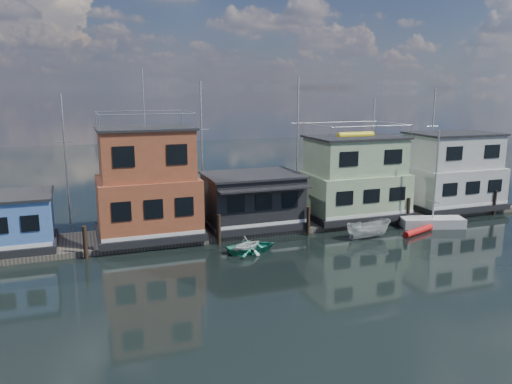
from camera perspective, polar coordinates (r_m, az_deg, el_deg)
name	(u,v)px	position (r m, az deg, el deg)	size (l,w,h in m)	color
ground	(330,284)	(29.21, 8.46, -10.32)	(160.00, 160.00, 0.00)	black
dock	(258,226)	(39.53, 0.26, -3.96)	(48.00, 5.00, 0.40)	#595147
houseboat_blue	(4,222)	(37.14, -26.87, -3.10)	(6.40, 4.90, 3.66)	black
houseboat_red	(147,185)	(36.68, -12.31, 0.79)	(7.40, 5.90, 11.86)	black
houseboat_dark	(252,200)	(38.81, -0.42, -0.88)	(7.40, 6.10, 4.06)	black
houseboat_green	(354,178)	(42.37, 11.14, 1.54)	(8.40, 5.90, 7.03)	black
houseboat_white	(451,172)	(48.23, 21.41, 2.16)	(8.40, 5.90, 6.66)	black
pilings	(267,225)	(36.65, 1.27, -3.77)	(42.28, 0.28, 2.20)	#2D2116
background_masts	(285,148)	(45.69, 3.32, 5.02)	(36.40, 0.16, 12.00)	silver
dinghy_white	(247,245)	(33.67, -1.08, -6.04)	(2.04, 2.36, 1.24)	silver
red_kayak	(418,231)	(40.13, 18.05, -4.24)	(0.50, 0.50, 3.38)	red
day_sailer	(432,222)	(42.43, 19.51, -3.21)	(5.18, 3.02, 7.75)	silver
motorboat	(369,229)	(37.91, 12.74, -4.18)	(1.34, 3.56, 1.37)	silver
dinghy_teal	(252,247)	(34.07, -0.47, -6.30)	(2.45, 3.43, 0.71)	teal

